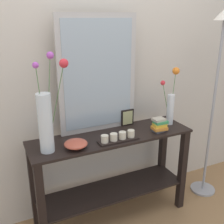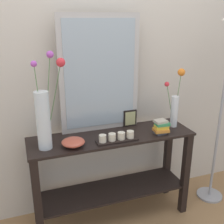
# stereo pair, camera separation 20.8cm
# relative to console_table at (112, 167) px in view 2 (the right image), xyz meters

# --- Properties ---
(ground_plane) EXTENTS (7.00, 6.00, 0.02)m
(ground_plane) POSITION_rel_console_table_xyz_m (0.00, 0.00, -0.50)
(ground_plane) COLOR #997047
(wall_back) EXTENTS (6.40, 0.08, 2.70)m
(wall_back) POSITION_rel_console_table_xyz_m (0.00, 0.31, 0.86)
(wall_back) COLOR beige
(wall_back) RESTS_ON ground
(console_table) EXTENTS (1.31, 0.38, 0.78)m
(console_table) POSITION_rel_console_table_xyz_m (0.00, 0.00, 0.00)
(console_table) COLOR black
(console_table) RESTS_ON ground
(mirror_leaning) EXTENTS (0.65, 0.03, 0.92)m
(mirror_leaning) POSITION_rel_console_table_xyz_m (-0.04, 0.16, 0.75)
(mirror_leaning) COLOR #B7B2AD
(mirror_leaning) RESTS_ON console_table
(tall_vase_left) EXTENTS (0.22, 0.22, 0.67)m
(tall_vase_left) POSITION_rel_console_table_xyz_m (-0.51, -0.05, 0.53)
(tall_vase_left) COLOR silver
(tall_vase_left) RESTS_ON console_table
(vase_right) EXTENTS (0.19, 0.12, 0.48)m
(vase_right) POSITION_rel_console_table_xyz_m (0.57, 0.02, 0.49)
(vase_right) COLOR silver
(vase_right) RESTS_ON console_table
(candle_tray) EXTENTS (0.32, 0.09, 0.07)m
(candle_tray) POSITION_rel_console_table_xyz_m (-0.00, -0.11, 0.32)
(candle_tray) COLOR black
(candle_tray) RESTS_ON console_table
(picture_frame_small) EXTENTS (0.12, 0.01, 0.14)m
(picture_frame_small) POSITION_rel_console_table_xyz_m (0.21, 0.14, 0.36)
(picture_frame_small) COLOR black
(picture_frame_small) RESTS_ON console_table
(decorative_bowl) EXTENTS (0.17, 0.17, 0.06)m
(decorative_bowl) POSITION_rel_console_table_xyz_m (-0.33, -0.09, 0.32)
(decorative_bowl) COLOR #B24C38
(decorative_bowl) RESTS_ON console_table
(book_stack) EXTENTS (0.13, 0.11, 0.11)m
(book_stack) POSITION_rel_console_table_xyz_m (0.38, -0.09, 0.34)
(book_stack) COLOR #424247
(book_stack) RESTS_ON console_table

